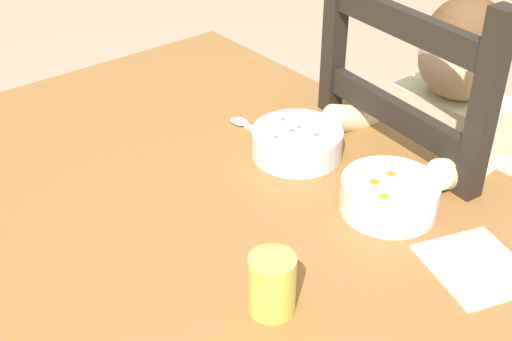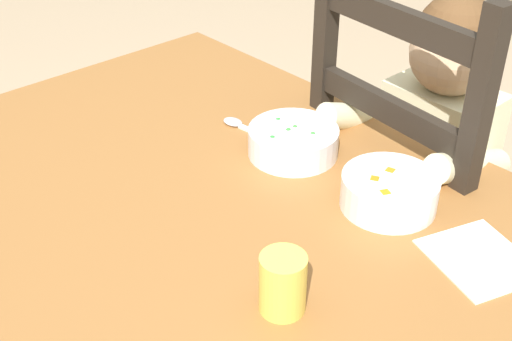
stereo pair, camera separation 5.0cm
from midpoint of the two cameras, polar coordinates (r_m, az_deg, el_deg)
name	(u,v)px [view 1 (the left image)]	position (r m, az deg, el deg)	size (l,w,h in m)	color
dining_table	(209,237)	(1.22, -2.83, -5.73)	(1.22, 0.91, 0.70)	#935F2F
dining_chair	(425,215)	(1.53, 15.16, -3.72)	(0.46, 0.46, 1.04)	black
child_figure	(437,156)	(1.44, 16.16, 1.19)	(0.32, 0.31, 0.97)	beige
bowl_of_peas	(297,142)	(1.26, 4.67, 2.45)	(0.17, 0.17, 0.06)	white
bowl_of_carrots	(389,195)	(1.13, 12.54, -2.05)	(0.16, 0.16, 0.06)	white
spoon	(246,125)	(1.36, 0.24, 3.89)	(0.14, 0.04, 0.01)	silver
drinking_cup	(272,284)	(0.92, 2.97, -9.69)	(0.07, 0.07, 0.09)	#EBCE50
paper_napkin	(477,267)	(1.07, 19.58, -7.75)	(0.15, 0.14, 0.00)	white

